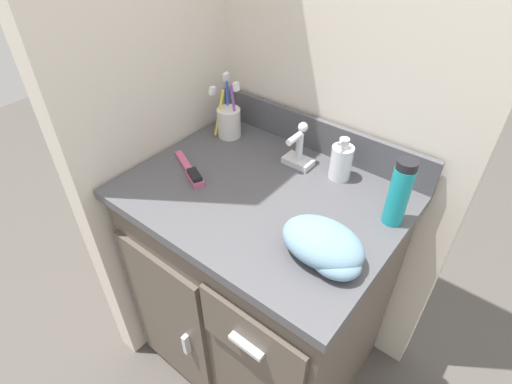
% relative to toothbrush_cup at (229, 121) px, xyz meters
% --- Properties ---
extents(ground_plane, '(6.00, 6.00, 0.00)m').
position_rel_toothbrush_cup_xyz_m(ground_plane, '(0.28, -0.17, -0.88)').
color(ground_plane, '#4C4742').
extents(wall_back, '(0.94, 0.08, 2.20)m').
position_rel_toothbrush_cup_xyz_m(wall_back, '(0.28, 0.17, 0.22)').
color(wall_back, beige).
rests_on(wall_back, ground_plane).
extents(wall_left, '(0.08, 0.66, 2.20)m').
position_rel_toothbrush_cup_xyz_m(wall_left, '(-0.15, -0.17, 0.22)').
color(wall_left, beige).
rests_on(wall_left, ground_plane).
extents(vanity, '(0.76, 0.60, 0.82)m').
position_rel_toothbrush_cup_xyz_m(vanity, '(0.28, -0.18, -0.45)').
color(vanity, brown).
rests_on(vanity, ground_plane).
extents(backsplash, '(0.76, 0.02, 0.11)m').
position_rel_toothbrush_cup_xyz_m(backsplash, '(0.28, 0.11, -0.00)').
color(backsplash, '#4C4C51').
rests_on(backsplash, vanity).
extents(sink_faucet, '(0.09, 0.09, 0.14)m').
position_rel_toothbrush_cup_xyz_m(sink_faucet, '(0.28, 0.00, -0.01)').
color(sink_faucet, silver).
rests_on(sink_faucet, vanity).
extents(toothbrush_cup, '(0.08, 0.09, 0.20)m').
position_rel_toothbrush_cup_xyz_m(toothbrush_cup, '(0.00, 0.00, 0.00)').
color(toothbrush_cup, silver).
rests_on(toothbrush_cup, vanity).
extents(soap_dispenser, '(0.06, 0.07, 0.13)m').
position_rel_toothbrush_cup_xyz_m(soap_dispenser, '(0.41, 0.02, -0.00)').
color(soap_dispenser, white).
rests_on(soap_dispenser, vanity).
extents(shaving_cream_can, '(0.05, 0.05, 0.19)m').
position_rel_toothbrush_cup_xyz_m(shaving_cream_can, '(0.61, -0.06, 0.04)').
color(shaving_cream_can, teal).
rests_on(shaving_cream_can, vanity).
extents(hairbrush, '(0.19, 0.11, 0.03)m').
position_rel_toothbrush_cup_xyz_m(hairbrush, '(0.06, -0.24, -0.04)').
color(hairbrush, '#C1517F').
rests_on(hairbrush, vanity).
extents(hand_towel, '(0.21, 0.14, 0.09)m').
position_rel_toothbrush_cup_xyz_m(hand_towel, '(0.54, -0.28, -0.02)').
color(hand_towel, '#6B8EA8').
rests_on(hand_towel, vanity).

